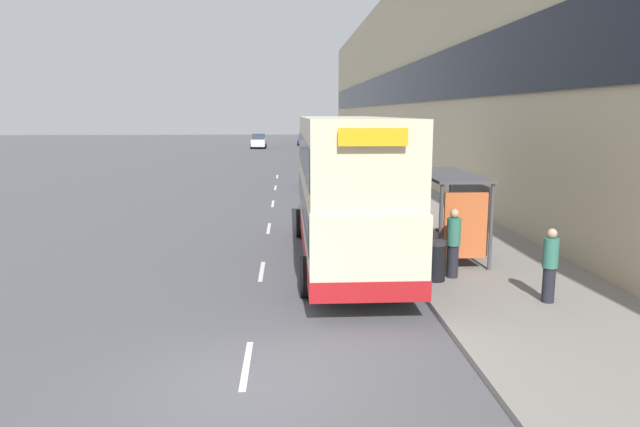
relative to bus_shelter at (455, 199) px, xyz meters
name	(u,v)px	position (x,y,z in m)	size (l,w,h in m)	color
ground_plane	(243,386)	(-5.77, -7.86, -1.88)	(220.00, 220.00, 0.00)	#515156
pavement	(357,166)	(0.73, 30.64, -1.81)	(5.00, 93.00, 0.14)	gray
terrace_facade	(406,80)	(4.72, 30.64, 5.20)	(3.10, 93.00, 14.17)	#C6B793
lane_mark_0	(247,365)	(-5.77, -7.05, -1.87)	(0.12, 2.00, 0.01)	silver
lane_mark_1	(262,271)	(-5.77, -0.96, -1.87)	(0.12, 2.00, 0.01)	silver
lane_mark_2	(269,228)	(-5.77, 5.13, -1.87)	(0.12, 2.00, 0.01)	silver
lane_mark_3	(273,204)	(-5.77, 11.21, -1.87)	(0.12, 2.00, 0.01)	silver
lane_mark_4	(275,188)	(-5.77, 17.30, -1.87)	(0.12, 2.00, 0.01)	silver
lane_mark_5	(277,177)	(-5.77, 23.39, -1.87)	(0.12, 2.00, 0.01)	silver
bus_shelter	(455,199)	(0.00, 0.00, 0.00)	(1.60, 4.20, 2.48)	#4C4C51
double_decker_bus_near	(346,186)	(-3.30, 0.00, 0.41)	(2.85, 10.56, 4.30)	beige
car_0	(259,141)	(-8.70, 56.16, -0.98)	(1.91, 4.27, 1.82)	silver
car_1	(321,173)	(-3.08, 17.15, -0.98)	(2.05, 4.51, 1.82)	#4C5156
car_2	(305,139)	(-2.65, 62.56, -1.01)	(2.08, 3.90, 1.76)	navy
pedestrian_at_shelter	(414,228)	(-1.32, -0.39, -0.79)	(0.37, 0.37, 1.84)	#23232D
pedestrian_1	(453,243)	(-0.69, -2.30, -0.80)	(0.36, 0.36, 1.83)	#23232D
pedestrian_2	(393,207)	(-1.17, 3.74, -0.84)	(0.35, 0.35, 1.75)	#23232D
pedestrian_3	(550,265)	(0.93, -4.39, -0.86)	(0.34, 0.34, 1.72)	#23232D
litter_bin	(435,260)	(-1.22, -2.55, -1.21)	(0.55, 0.55, 1.05)	black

